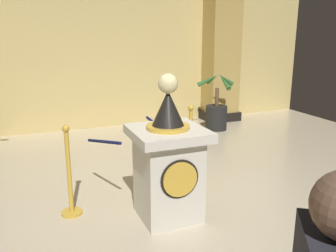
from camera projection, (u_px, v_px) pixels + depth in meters
The scene contains 8 objects.
ground_plane at pixel (180, 218), 4.02m from camera, with size 10.23×10.23×0.00m, color beige.
back_wall at pixel (96, 37), 7.44m from camera, with size 10.23×0.16×3.83m, color tan.
pedestal_clock at pixel (168, 164), 3.90m from camera, with size 0.78×0.78×1.61m.
stanchion_near at pixel (190, 154), 4.96m from camera, with size 0.24×0.24×1.08m.
stanchion_far at pixel (70, 184), 4.02m from camera, with size 0.24×0.24×1.05m.
velvet_rope at pixel (136, 136), 4.39m from camera, with size 1.06×1.04×0.22m.
column_right at pixel (221, 41), 8.17m from camera, with size 0.84×0.84×3.68m.
potted_palm_right at pixel (216, 112), 7.60m from camera, with size 0.86×0.85×1.23m.
Camera 1 is at (-1.48, -3.32, 2.02)m, focal length 38.40 mm.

